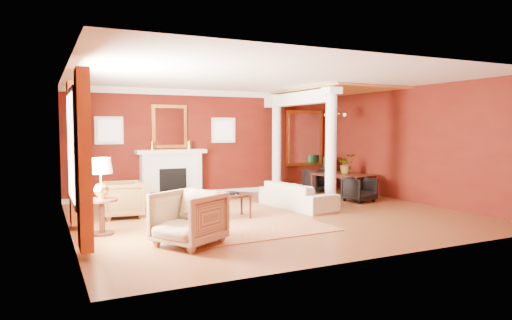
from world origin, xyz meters
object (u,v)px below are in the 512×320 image
coffee_table (230,196)px  dining_table (344,178)px  sofa (297,191)px  side_table (101,184)px  armchair_stripe (188,216)px  armchair_leopard (123,198)px

coffee_table → dining_table: 4.38m
sofa → dining_table: (2.18, 1.18, 0.08)m
coffee_table → side_table: 2.61m
coffee_table → sofa: bearing=14.2°
sofa → armchair_stripe: armchair_stripe is taller
armchair_leopard → dining_table: dining_table is taller
sofa → armchair_stripe: (-3.28, -2.18, 0.08)m
armchair_stripe → side_table: 1.81m
coffee_table → armchair_leopard: bearing=151.6°
coffee_table → dining_table: size_ratio=0.58×
coffee_table → dining_table: (4.06, 1.66, 0.02)m
coffee_table → side_table: side_table is taller
sofa → armchair_leopard: size_ratio=2.45×
armchair_stripe → dining_table: dining_table is taller
side_table → sofa: bearing=10.7°
sofa → dining_table: size_ratio=1.18×
sofa → coffee_table: size_ratio=2.02×
sofa → armchair_leopard: armchair_leopard is taller
armchair_leopard → side_table: 1.61m
armchair_stripe → coffee_table: bearing=109.1°
sofa → armchair_stripe: 3.94m
sofa → side_table: side_table is taller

